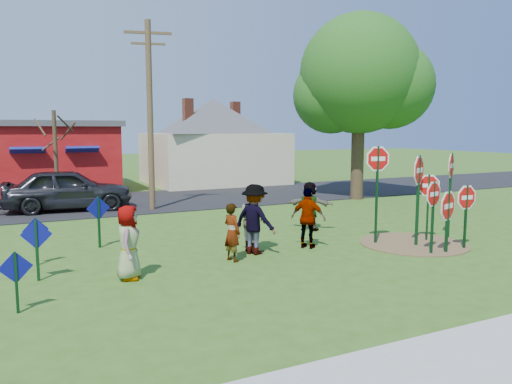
% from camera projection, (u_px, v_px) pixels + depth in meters
% --- Properties ---
extents(ground, '(120.00, 120.00, 0.00)m').
position_uv_depth(ground, '(266.00, 253.00, 13.95)').
color(ground, '#365518').
rests_on(ground, ground).
extents(sidewalk, '(22.00, 1.80, 0.08)m').
position_uv_depth(sidewalk, '(485.00, 355.00, 7.54)').
color(sidewalk, '#9E9E99').
rests_on(sidewalk, ground).
extents(road, '(120.00, 7.50, 0.04)m').
position_uv_depth(road, '(157.00, 200.00, 24.18)').
color(road, black).
rests_on(road, ground).
extents(dirt_patch, '(3.20, 3.20, 0.03)m').
position_uv_depth(dirt_patch, '(413.00, 244.00, 15.04)').
color(dirt_patch, brown).
rests_on(dirt_patch, ground).
extents(red_building, '(9.40, 7.69, 3.90)m').
position_uv_depth(red_building, '(26.00, 157.00, 27.30)').
color(red_building, maroon).
rests_on(red_building, ground).
extents(cream_house, '(9.40, 9.40, 6.50)m').
position_uv_depth(cream_house, '(213.00, 138.00, 32.02)').
color(cream_house, beige).
rests_on(cream_house, ground).
extents(stop_sign_a, '(0.93, 0.27, 2.16)m').
position_uv_depth(stop_sign_a, '(433.00, 201.00, 13.66)').
color(stop_sign_a, '#0E3618').
rests_on(stop_sign_a, ground).
extents(stop_sign_b, '(1.00, 0.25, 3.08)m').
position_uv_depth(stop_sign_b, '(377.00, 169.00, 14.84)').
color(stop_sign_b, '#0E3618').
rests_on(stop_sign_b, ground).
extents(stop_sign_c, '(0.81, 0.47, 2.19)m').
position_uv_depth(stop_sign_c, '(428.00, 192.00, 15.30)').
color(stop_sign_c, '#0E3618').
rests_on(stop_sign_c, ground).
extents(stop_sign_d, '(0.94, 0.60, 2.85)m').
position_uv_depth(stop_sign_d, '(451.00, 173.00, 15.74)').
color(stop_sign_d, '#0E3618').
rests_on(stop_sign_d, ground).
extents(stop_sign_e, '(1.10, 0.38, 1.90)m').
position_uv_depth(stop_sign_e, '(448.00, 210.00, 13.82)').
color(stop_sign_e, '#0E3618').
rests_on(stop_sign_e, ground).
extents(stop_sign_f, '(0.96, 0.07, 1.99)m').
position_uv_depth(stop_sign_f, '(466.00, 202.00, 14.27)').
color(stop_sign_f, '#0E3618').
rests_on(stop_sign_f, ground).
extents(stop_sign_g, '(1.06, 0.60, 2.85)m').
position_uv_depth(stop_sign_g, '(419.00, 179.00, 14.57)').
color(stop_sign_g, '#0E3618').
rests_on(stop_sign_g, ground).
extents(blue_diamond_a, '(0.62, 0.09, 1.19)m').
position_uv_depth(blue_diamond_a, '(16.00, 275.00, 9.30)').
color(blue_diamond_a, '#0E3618').
rests_on(blue_diamond_a, ground).
extents(blue_diamond_b, '(0.68, 0.18, 1.42)m').
position_uv_depth(blue_diamond_b, '(37.00, 243.00, 11.29)').
color(blue_diamond_b, '#0E3618').
rests_on(blue_diamond_b, ground).
extents(blue_diamond_c, '(0.63, 0.16, 1.23)m').
position_uv_depth(blue_diamond_c, '(36.00, 236.00, 12.61)').
color(blue_diamond_c, '#0E3618').
rests_on(blue_diamond_c, ground).
extents(blue_diamond_d, '(0.68, 0.20, 1.52)m').
position_uv_depth(blue_diamond_d, '(99.00, 216.00, 14.48)').
color(blue_diamond_d, '#0E3618').
rests_on(blue_diamond_d, ground).
extents(person_a, '(0.81, 0.98, 1.73)m').
position_uv_depth(person_a, '(128.00, 243.00, 11.41)').
color(person_a, '#424E9B').
rests_on(person_a, ground).
extents(person_b, '(0.51, 0.64, 1.54)m').
position_uv_depth(person_b, '(232.00, 232.00, 13.02)').
color(person_b, '#2B776D').
rests_on(person_b, ground).
extents(person_c, '(0.79, 0.96, 1.82)m').
position_uv_depth(person_c, '(253.00, 219.00, 14.08)').
color(person_c, brown).
rests_on(person_c, ground).
extents(person_d, '(1.26, 1.45, 1.95)m').
position_uv_depth(person_d, '(255.00, 219.00, 13.75)').
color(person_d, '#2E2D31').
rests_on(person_d, ground).
extents(person_e, '(0.98, 1.08, 1.76)m').
position_uv_depth(person_e, '(308.00, 218.00, 14.42)').
color(person_e, '#4C315C').
rests_on(person_e, ground).
extents(person_f, '(1.47, 1.45, 1.69)m').
position_uv_depth(person_f, '(310.00, 206.00, 17.00)').
color(person_f, '#205733').
rests_on(person_f, ground).
extents(suv, '(5.39, 2.63, 1.77)m').
position_uv_depth(suv, '(68.00, 189.00, 21.08)').
color(suv, '#313036').
rests_on(suv, road).
extents(utility_pole, '(1.90, 0.57, 7.92)m').
position_uv_depth(utility_pole, '(150.00, 112.00, 20.90)').
color(utility_pole, '#4C3823').
rests_on(utility_pole, ground).
extents(leafy_tree, '(6.35, 5.79, 9.02)m').
position_uv_depth(leafy_tree, '(362.00, 80.00, 24.23)').
color(leafy_tree, '#382819').
rests_on(leafy_tree, ground).
extents(bare_tree_east, '(1.80, 1.80, 4.31)m').
position_uv_depth(bare_tree_east, '(55.00, 144.00, 22.75)').
color(bare_tree_east, '#382819').
rests_on(bare_tree_east, ground).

